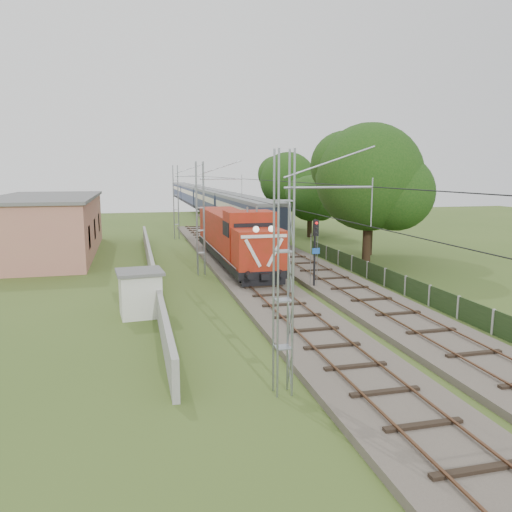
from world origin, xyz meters
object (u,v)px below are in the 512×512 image
object	(u,v)px
signal_post	(315,242)
locomotive	(235,236)
relay_hut	(140,293)
coach_rake	(202,197)

from	to	relation	value
signal_post	locomotive	bearing A→B (deg)	109.16
locomotive	relay_hut	world-z (taller)	locomotive
coach_rake	signal_post	xyz separation A→B (m)	(-1.82, -64.10, 0.38)
signal_post	relay_hut	size ratio (longest dim) A/B	1.79
coach_rake	signal_post	size ratio (longest dim) A/B	21.86
coach_rake	locomotive	bearing A→B (deg)	-95.20
locomotive	coach_rake	bearing A→B (deg)	84.80
coach_rake	signal_post	world-z (taller)	signal_post
coach_rake	signal_post	bearing A→B (deg)	-91.63
locomotive	coach_rake	size ratio (longest dim) A/B	0.19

